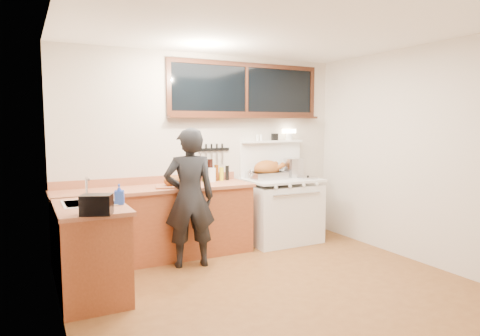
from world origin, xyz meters
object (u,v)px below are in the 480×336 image
cutting_board (173,183)px  roast_turkey (267,171)px  vintage_stove (282,209)px  man (190,198)px

cutting_board → roast_turkey: roast_turkey is taller
vintage_stove → man: 1.62m
roast_turkey → cutting_board: bearing=-174.3°
vintage_stove → cutting_board: 1.68m
vintage_stove → cutting_board: vintage_stove is taller
man → cutting_board: bearing=103.0°
vintage_stove → roast_turkey: size_ratio=2.98×
man → roast_turkey: (1.34, 0.49, 0.19)m
man → cutting_board: (-0.08, 0.35, 0.14)m
cutting_board → man: bearing=-77.0°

